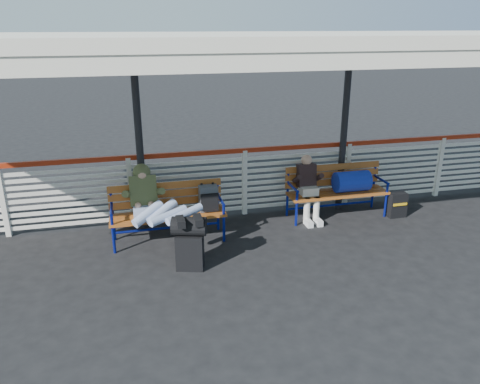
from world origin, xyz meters
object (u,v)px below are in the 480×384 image
object	(u,v)px
bench_left	(177,205)
bench_right	(345,183)
luggage_stack	(190,241)
companion_person	(308,187)
traveler_man	(159,208)
suitcase_side	(397,205)

from	to	relation	value
bench_left	bench_right	world-z (taller)	same
luggage_stack	companion_person	size ratio (longest dim) A/B	0.69
luggage_stack	traveler_man	distance (m)	0.81
bench_right	suitcase_side	xyz separation A→B (m)	(0.91, -0.30, -0.38)
bench_left	bench_right	bearing A→B (deg)	4.96
bench_left	companion_person	size ratio (longest dim) A/B	1.57
companion_person	suitcase_side	distance (m)	1.67
traveler_man	suitcase_side	bearing A→B (deg)	4.23
luggage_stack	traveler_man	xyz separation A→B (m)	(-0.35, 0.69, 0.26)
bench_right	traveler_man	world-z (taller)	traveler_man
bench_left	bench_right	distance (m)	3.02
bench_right	traveler_man	xyz separation A→B (m)	(-3.32, -0.61, 0.08)
luggage_stack	bench_right	world-z (taller)	bench_right
bench_left	traveler_man	distance (m)	0.48
luggage_stack	bench_left	size ratio (longest dim) A/B	0.44
luggage_stack	bench_right	xyz separation A→B (m)	(2.97, 1.30, 0.18)
companion_person	suitcase_side	size ratio (longest dim) A/B	2.56
bench_right	traveler_man	distance (m)	3.37
bench_right	suitcase_side	world-z (taller)	bench_right
bench_left	traveler_man	bearing A→B (deg)	-130.96
luggage_stack	companion_person	bearing A→B (deg)	46.05
luggage_stack	bench_left	bearing A→B (deg)	108.69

